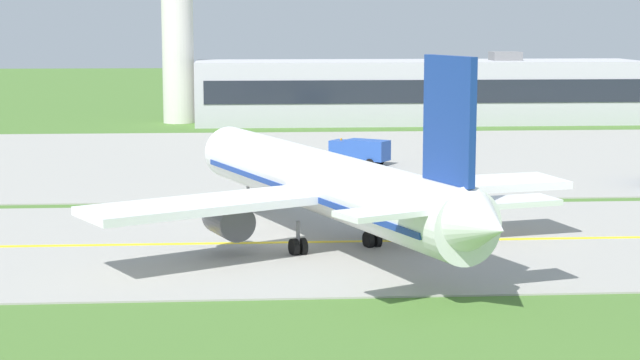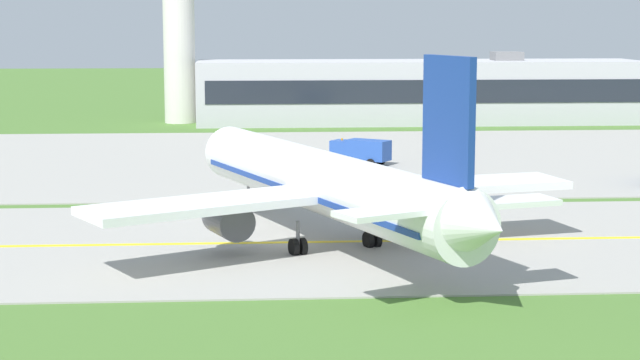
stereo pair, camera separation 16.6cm
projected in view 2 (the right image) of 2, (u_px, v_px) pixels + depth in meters
ground_plane at (297, 244)px, 69.58m from camera, size 500.00×500.00×0.00m
taxiway_strip at (297, 243)px, 69.57m from camera, size 240.00×28.00×0.10m
apron_pad at (374, 158)px, 111.67m from camera, size 140.00×52.00×0.10m
taxiway_centreline at (297, 242)px, 69.56m from camera, size 220.00×0.60×0.01m
airplane_lead at (325, 184)px, 67.92m from camera, size 31.40×38.10×12.70m
service_truck_baggage at (361, 150)px, 106.42m from camera, size 6.11×5.08×2.60m
terminal_building at (419, 92)px, 149.64m from camera, size 61.86×12.39×9.91m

